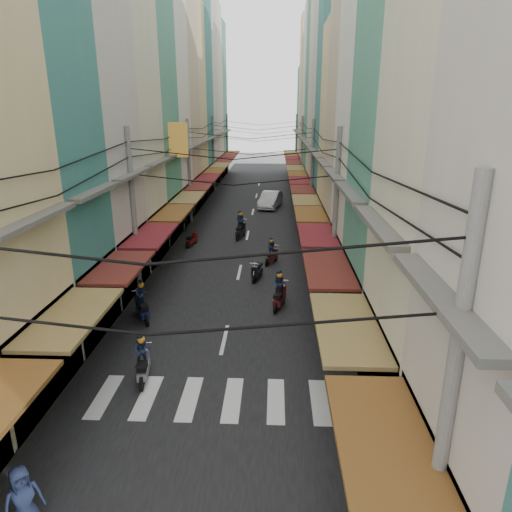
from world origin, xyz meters
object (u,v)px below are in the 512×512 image
(white_car, at_px, (270,208))
(market_umbrella, at_px, (392,348))
(traffic_sign, at_px, (373,346))
(bicycle, at_px, (394,343))

(white_car, xyz_separation_m, market_umbrella, (4.13, -29.87, 1.91))
(white_car, distance_m, traffic_sign, 30.38)
(traffic_sign, bearing_deg, market_umbrella, 20.61)
(bicycle, height_order, traffic_sign, traffic_sign)
(market_umbrella, bearing_deg, traffic_sign, -159.39)
(white_car, relative_size, bicycle, 3.39)
(bicycle, xyz_separation_m, market_umbrella, (-1.18, -3.82, 1.91))
(white_car, xyz_separation_m, traffic_sign, (3.49, -30.11, 2.11))
(white_car, bearing_deg, market_umbrella, -70.96)
(traffic_sign, bearing_deg, white_car, 96.61)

